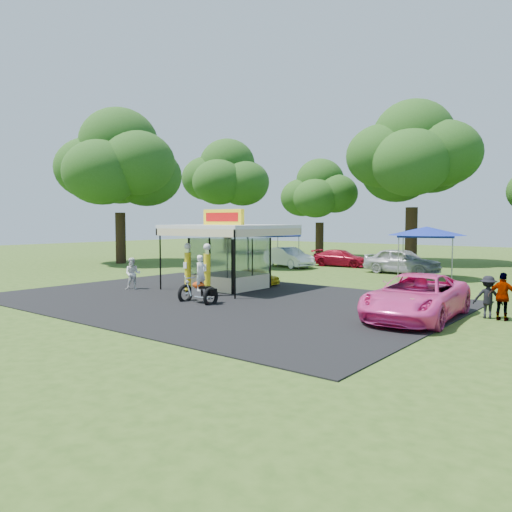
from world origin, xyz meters
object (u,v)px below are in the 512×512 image
object	(u,v)px
gas_station_kiosk	(230,255)
bg_car_a	(289,257)
a_frame_sign	(411,313)
tent_west	(273,232)
pink_sedan	(416,297)
motorcycle	(200,284)
spectator_east_a	(488,297)
bg_car_c	(402,261)
spectator_east_b	(503,297)
tent_east	(427,231)
gas_pump_right	(207,271)
kiosk_car	(256,276)
gas_pump_left	(188,268)
bg_car_b	(341,258)
spectator_west	(133,274)

from	to	relation	value
gas_station_kiosk	bg_car_a	world-z (taller)	gas_station_kiosk
a_frame_sign	tent_west	xyz separation A→B (m)	(-16.19, 14.14, 2.22)
pink_sedan	bg_car_a	bearing A→B (deg)	133.71
motorcycle	spectator_east_a	world-z (taller)	motorcycle
bg_car_a	bg_car_c	distance (m)	8.88
spectator_east_b	tent_east	xyz separation A→B (m)	(-6.81, 11.28, 2.06)
gas_pump_right	kiosk_car	world-z (taller)	gas_pump_right
motorcycle	gas_pump_right	bearing A→B (deg)	124.99
gas_pump_left	tent_west	size ratio (longest dim) A/B	0.57
motorcycle	a_frame_sign	size ratio (longest dim) A/B	2.11
gas_station_kiosk	motorcycle	size ratio (longest dim) A/B	2.46
bg_car_c	tent_west	world-z (taller)	tent_west
gas_pump_right	pink_sedan	size ratio (longest dim) A/B	0.43
spectator_east_b	spectator_east_a	bearing A→B (deg)	-13.03
spectator_east_a	bg_car_c	size ratio (longest dim) A/B	0.31
spectator_east_a	tent_east	size ratio (longest dim) A/B	0.34
kiosk_car	pink_sedan	size ratio (longest dim) A/B	0.48
bg_car_b	tent_east	size ratio (longest dim) A/B	0.98
spectator_east_a	tent_west	size ratio (longest dim) A/B	0.36
bg_car_c	gas_pump_left	bearing A→B (deg)	164.65
bg_car_a	pink_sedan	bearing A→B (deg)	-113.80
bg_car_a	a_frame_sign	bearing A→B (deg)	-116.16
pink_sedan	kiosk_car	bearing A→B (deg)	155.30
gas_pump_left	kiosk_car	xyz separation A→B (m)	(0.93, 4.35, -0.71)
gas_pump_left	gas_pump_right	size ratio (longest dim) A/B	0.98
motorcycle	spectator_east_a	distance (m)	11.43
gas_pump_right	spectator_east_b	xyz separation A→B (m)	(12.32, 2.44, -0.34)
gas_pump_left	tent_east	world-z (taller)	tent_east
tent_east	a_frame_sign	bearing A→B (deg)	-72.11
bg_car_a	tent_east	world-z (taller)	tent_east
bg_car_b	tent_east	xyz separation A→B (m)	(8.22, -4.24, 2.28)
motorcycle	spectator_east_b	world-z (taller)	motorcycle
spectator_west	tent_east	bearing A→B (deg)	14.47
motorcycle	pink_sedan	world-z (taller)	motorcycle
gas_pump_right	bg_car_b	distance (m)	18.16
spectator_west	spectator_east_a	size ratio (longest dim) A/B	1.06
spectator_west	spectator_east_a	bearing A→B (deg)	-29.04
spectator_west	bg_car_a	size ratio (longest dim) A/B	0.36
gas_pump_right	bg_car_b	world-z (taller)	gas_pump_right
gas_station_kiosk	tent_west	distance (m)	11.78
motorcycle	tent_east	xyz separation A→B (m)	(4.33, 15.40, 2.08)
a_frame_sign	tent_east	world-z (taller)	tent_east
gas_pump_left	pink_sedan	xyz separation A→B (m)	(11.64, 0.26, -0.37)
pink_sedan	spectator_west	bearing A→B (deg)	-177.80
spectator_west	bg_car_a	bearing A→B (deg)	53.20
spectator_east_a	gas_station_kiosk	bearing A→B (deg)	-16.20
motorcycle	bg_car_b	size ratio (longest dim) A/B	0.48
gas_pump_left	spectator_west	bearing A→B (deg)	-155.91
a_frame_sign	kiosk_car	size ratio (longest dim) A/B	0.37
gas_pump_right	bg_car_c	distance (m)	15.92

